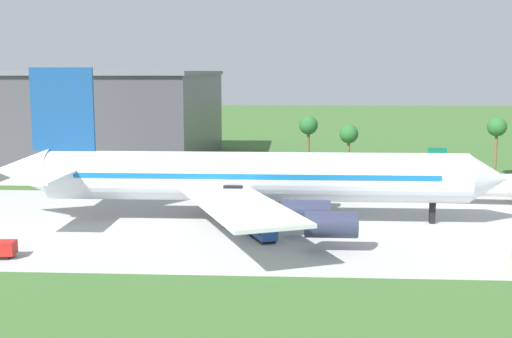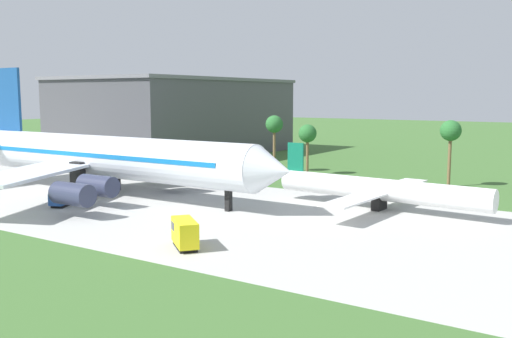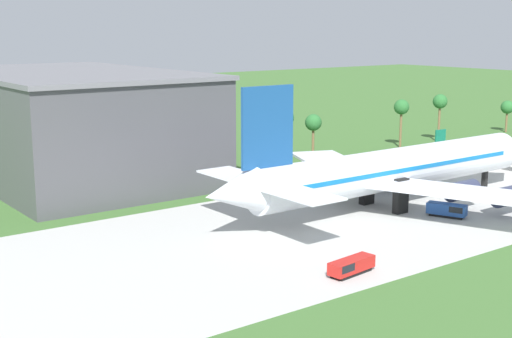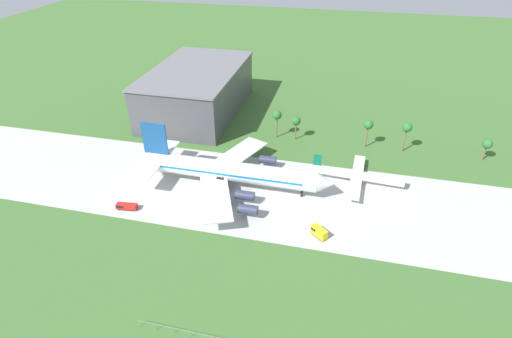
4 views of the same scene
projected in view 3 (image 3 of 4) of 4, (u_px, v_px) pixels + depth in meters
name	position (u px, v px, depth m)	size (l,w,h in m)	color
jet_airliner	(391.00, 170.00, 113.01)	(69.55, 52.13, 20.61)	silver
regional_aircraft	(485.00, 152.00, 147.61)	(30.73, 27.72, 8.65)	white
baggage_tug	(350.00, 266.00, 82.88)	(6.64, 2.73, 1.86)	black
fuel_truck	(448.00, 210.00, 108.00)	(4.13, 6.17, 2.04)	black
terminal_building	(70.00, 123.00, 137.22)	(36.72, 61.20, 20.16)	#47474C
palm_tree_row	(427.00, 108.00, 173.84)	(101.19, 3.60, 12.02)	brown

